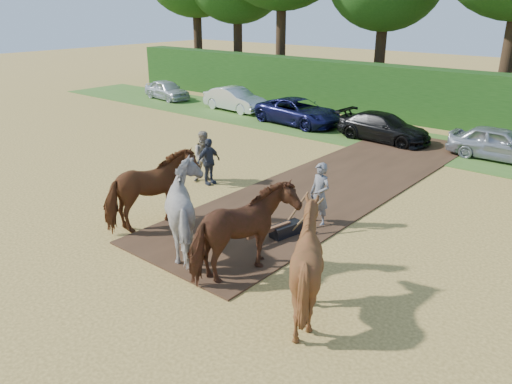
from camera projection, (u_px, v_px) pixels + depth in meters
The scene contains 8 objects.
ground at pixel (169, 233), 14.50m from camera, with size 120.00×120.00×0.00m, color gold.
earth_strip at pixel (339, 182), 18.61m from camera, with size 4.50×17.00×0.05m, color #472D1C.
grass_verge at pixel (387, 139), 24.53m from camera, with size 50.00×5.00×0.03m, color #38601E.
hedgerow at pixel (427, 97), 27.23m from camera, with size 46.00×1.60×3.00m, color #14380F.
spectator_near at pixel (205, 157), 18.43m from camera, with size 0.93×0.73×1.92m, color #B7B190.
spectator_far at pixel (209, 162), 18.17m from camera, with size 1.01×0.42×1.73m, color #2A2E38.
plough_team at pixel (220, 221), 12.53m from camera, with size 7.91×5.50×2.31m.
parked_cars at pixel (397, 127), 23.95m from camera, with size 36.67×2.90×1.45m.
Camera 1 is at (10.38, -8.44, 6.26)m, focal length 35.00 mm.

